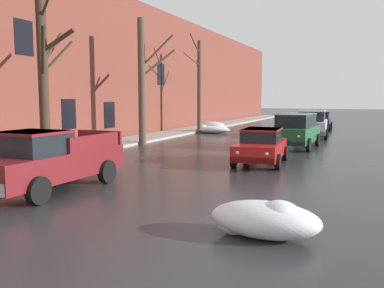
{
  "coord_description": "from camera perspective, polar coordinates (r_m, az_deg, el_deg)",
  "views": [
    {
      "loc": [
        6.57,
        -0.87,
        2.68
      ],
      "look_at": [
        1.28,
        11.24,
        1.18
      ],
      "focal_mm": 38.55,
      "sensor_mm": 36.0,
      "label": 1
    }
  ],
  "objects": [
    {
      "name": "left_sidewalk_slab",
      "position": [
        23.25,
        -11.51,
        -0.09
      ],
      "size": [
        2.53,
        80.0,
        0.14
      ],
      "primitive_type": "cube",
      "color": "gray",
      "rests_on": "ground"
    },
    {
      "name": "bare_tree_mid_block",
      "position": [
        23.48,
        -6.83,
        8.74
      ],
      "size": [
        2.44,
        1.8,
        7.03
      ],
      "color": "#4C3D2D",
      "rests_on": "ground"
    },
    {
      "name": "bare_tree_far_down_block",
      "position": [
        30.96,
        0.99,
        8.15
      ],
      "size": [
        0.92,
        3.25,
        7.21
      ],
      "color": "#4C3D2D",
      "rests_on": "ground"
    },
    {
      "name": "snow_bank_near_corner_left",
      "position": [
        31.33,
        2.8,
        2.32
      ],
      "size": [
        2.14,
        0.96,
        0.85
      ],
      "color": "white",
      "rests_on": "ground"
    },
    {
      "name": "suv_white_parked_far_down_block",
      "position": [
        28.78,
        16.31,
        2.86
      ],
      "size": [
        2.27,
        4.84,
        1.82
      ],
      "color": "silver",
      "rests_on": "ground"
    },
    {
      "name": "sedan_red_parked_kerbside_close",
      "position": [
        16.86,
        9.54,
        -0.17
      ],
      "size": [
        2.1,
        4.09,
        1.42
      ],
      "color": "red",
      "rests_on": "ground"
    },
    {
      "name": "pickup_truck_maroon_approaching_near_lane",
      "position": [
        12.53,
        -19.38,
        -2.14
      ],
      "size": [
        2.11,
        4.89,
        1.76
      ],
      "color": "maroon",
      "rests_on": "ground"
    },
    {
      "name": "sedan_darkblue_queued_behind_truck",
      "position": [
        35.72,
        17.29,
        3.1
      ],
      "size": [
        2.0,
        4.11,
        1.42
      ],
      "color": "navy",
      "rests_on": "ground"
    },
    {
      "name": "bare_tree_second_along_sidewalk",
      "position": [
        17.34,
        -19.7,
        8.81
      ],
      "size": [
        2.21,
        2.93,
        7.09
      ],
      "color": "#382B1E",
      "rests_on": "ground"
    },
    {
      "name": "snow_bank_mid_block_left",
      "position": [
        30.95,
        2.64,
        2.03
      ],
      "size": [
        2.68,
        1.1,
        0.63
      ],
      "color": "white",
      "rests_on": "ground"
    },
    {
      "name": "brick_townhouse_facade",
      "position": [
        24.23,
        -15.23,
        10.76
      ],
      "size": [
        0.63,
        80.0,
        9.17
      ],
      "color": "brown",
      "rests_on": "ground"
    },
    {
      "name": "suv_green_parked_kerbside_mid",
      "position": [
        22.53,
        14.19,
        1.98
      ],
      "size": [
        2.16,
        4.54,
        1.82
      ],
      "color": "#1E5633",
      "rests_on": "ground"
    },
    {
      "name": "snow_bank_along_left_kerb",
      "position": [
        8.12,
        10.07,
        -10.28
      ],
      "size": [
        2.14,
        1.11,
        0.76
      ],
      "color": "white",
      "rests_on": "ground"
    }
  ]
}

